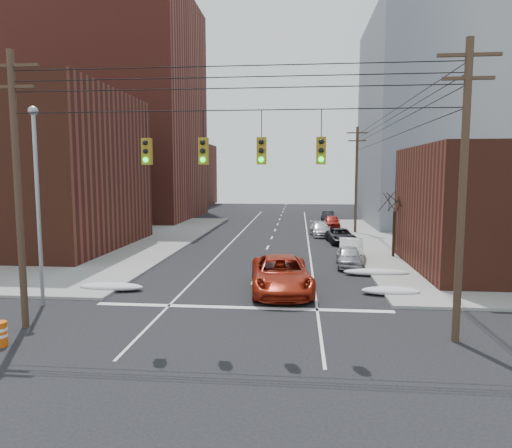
% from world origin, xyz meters
% --- Properties ---
extents(ground, '(160.00, 160.00, 0.00)m').
position_xyz_m(ground, '(0.00, 0.00, 0.00)').
color(ground, black).
rests_on(ground, ground).
extents(building_brick_tall, '(24.00, 20.00, 30.00)m').
position_xyz_m(building_brick_tall, '(-24.00, 48.00, 15.00)').
color(building_brick_tall, maroon).
rests_on(building_brick_tall, ground).
extents(building_brick_near, '(20.00, 16.00, 13.00)m').
position_xyz_m(building_brick_near, '(-22.00, 22.00, 6.50)').
color(building_brick_near, '#532519').
rests_on(building_brick_near, ground).
extents(building_brick_far, '(22.00, 18.00, 12.00)m').
position_xyz_m(building_brick_far, '(-26.00, 74.00, 6.00)').
color(building_brick_far, '#532519').
rests_on(building_brick_far, ground).
extents(building_office, '(22.00, 20.00, 25.00)m').
position_xyz_m(building_office, '(22.00, 44.00, 12.50)').
color(building_office, gray).
rests_on(building_office, ground).
extents(building_glass, '(20.00, 18.00, 22.00)m').
position_xyz_m(building_glass, '(24.00, 70.00, 11.00)').
color(building_glass, gray).
rests_on(building_glass, ground).
extents(utility_pole_left, '(2.20, 0.28, 11.00)m').
position_xyz_m(utility_pole_left, '(-8.50, 3.00, 5.78)').
color(utility_pole_left, '#473323').
rests_on(utility_pole_left, ground).
extents(utility_pole_right, '(2.20, 0.28, 11.00)m').
position_xyz_m(utility_pole_right, '(8.50, 3.00, 5.78)').
color(utility_pole_right, '#473323').
rests_on(utility_pole_right, ground).
extents(utility_pole_far, '(2.20, 0.28, 11.00)m').
position_xyz_m(utility_pole_far, '(8.50, 34.00, 5.78)').
color(utility_pole_far, '#473323').
rests_on(utility_pole_far, ground).
extents(traffic_signals, '(17.00, 0.42, 2.02)m').
position_xyz_m(traffic_signals, '(0.10, 2.97, 7.17)').
color(traffic_signals, black).
rests_on(traffic_signals, ground).
extents(street_light, '(0.44, 0.44, 9.32)m').
position_xyz_m(street_light, '(-9.50, 6.00, 5.54)').
color(street_light, gray).
rests_on(street_light, ground).
extents(bare_tree, '(2.09, 2.20, 4.93)m').
position_xyz_m(bare_tree, '(9.59, 20.00, 2.32)').
color(bare_tree, black).
rests_on(bare_tree, ground).
extents(snow_nw, '(3.50, 1.08, 0.42)m').
position_xyz_m(snow_nw, '(-7.40, 9.00, 0.21)').
color(snow_nw, silver).
rests_on(snow_nw, ground).
extents(snow_ne, '(3.00, 1.08, 0.42)m').
position_xyz_m(snow_ne, '(7.40, 9.50, 0.21)').
color(snow_ne, silver).
rests_on(snow_ne, ground).
extents(snow_east_far, '(4.00, 1.08, 0.42)m').
position_xyz_m(snow_east_far, '(7.40, 14.00, 0.21)').
color(snow_east_far, silver).
rests_on(snow_east_far, ground).
extents(red_pickup, '(3.75, 6.95, 1.85)m').
position_xyz_m(red_pickup, '(1.70, 9.64, 0.93)').
color(red_pickup, maroon).
rests_on(red_pickup, ground).
extents(parked_car_a, '(1.84, 4.17, 1.39)m').
position_xyz_m(parked_car_a, '(6.00, 16.55, 0.70)').
color(parked_car_a, '#A4A4A9').
rests_on(parked_car_a, ground).
extents(parked_car_b, '(2.07, 4.82, 1.54)m').
position_xyz_m(parked_car_b, '(6.40, 18.93, 0.77)').
color(parked_car_b, silver).
rests_on(parked_car_b, ground).
extents(parked_car_c, '(2.64, 4.96, 1.33)m').
position_xyz_m(parked_car_c, '(6.40, 26.99, 0.66)').
color(parked_car_c, black).
rests_on(parked_car_c, ground).
extents(parked_car_d, '(2.35, 4.82, 1.35)m').
position_xyz_m(parked_car_d, '(4.80, 31.74, 0.67)').
color(parked_car_d, '#BCBBC0').
rests_on(parked_car_d, ground).
extents(parked_car_e, '(1.88, 4.44, 1.50)m').
position_xyz_m(parked_car_e, '(6.40, 38.32, 0.75)').
color(parked_car_e, maroon).
rests_on(parked_car_e, ground).
extents(parked_car_f, '(1.96, 4.22, 1.34)m').
position_xyz_m(parked_car_f, '(6.40, 46.19, 0.67)').
color(parked_car_f, black).
rests_on(parked_car_f, ground).
extents(lot_car_a, '(4.04, 2.78, 1.26)m').
position_xyz_m(lot_car_a, '(-15.15, 25.08, 0.78)').
color(lot_car_a, silver).
rests_on(lot_car_a, sidewalk_nw).
extents(lot_car_b, '(4.95, 2.89, 1.30)m').
position_xyz_m(lot_car_b, '(-15.35, 29.95, 0.80)').
color(lot_car_b, '#A3A4A8').
rests_on(lot_car_b, sidewalk_nw).
extents(lot_car_c, '(5.53, 3.27, 1.50)m').
position_xyz_m(lot_car_c, '(-16.37, 19.46, 0.90)').
color(lot_car_c, black).
rests_on(lot_car_c, sidewalk_nw).
extents(lot_car_d, '(4.85, 2.66, 1.56)m').
position_xyz_m(lot_car_d, '(-16.49, 26.49, 0.93)').
color(lot_car_d, silver).
rests_on(lot_car_d, sidewalk_nw).
extents(construction_barrel, '(0.68, 0.68, 0.91)m').
position_xyz_m(construction_barrel, '(-8.17, 0.93, 0.47)').
color(construction_barrel, '#D84F0B').
rests_on(construction_barrel, ground).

